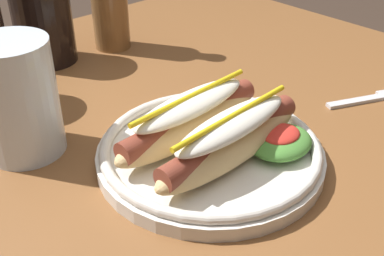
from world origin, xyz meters
name	(u,v)px	position (x,y,z in m)	size (l,w,h in m)	color
dining_table	(133,231)	(0.00, 0.00, 0.64)	(1.19, 0.94, 0.74)	brown
hot_dog_plate	(213,141)	(0.08, -0.06, 0.77)	(0.25, 0.25, 0.08)	silver
fork	(373,98)	(0.34, -0.11, 0.74)	(0.12, 0.07, 0.00)	silver
water_cup	(17,99)	(-0.07, 0.10, 0.81)	(0.09, 0.09, 0.13)	silver
extra_cup	(42,19)	(0.08, 0.32, 0.81)	(0.09, 0.09, 0.14)	black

